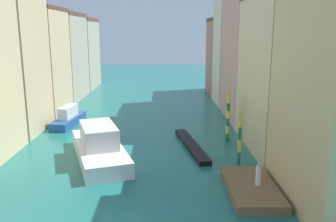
# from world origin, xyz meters

# --- Properties ---
(ground_plane) EXTENTS (154.00, 154.00, 0.00)m
(ground_plane) POSITION_xyz_m (0.00, 24.50, 0.00)
(ground_plane) COLOR #1E6B66
(building_left_2) EXTENTS (7.29, 8.43, 22.45)m
(building_left_2) POSITION_xyz_m (-14.28, 21.10, 11.23)
(building_left_2) COLOR beige
(building_left_2) RESTS_ON ground
(building_left_3) EXTENTS (7.29, 9.15, 13.96)m
(building_left_3) POSITION_xyz_m (-14.28, 30.06, 6.99)
(building_left_3) COLOR beige
(building_left_3) RESTS_ON ground
(building_left_4) EXTENTS (7.29, 11.91, 13.79)m
(building_left_4) POSITION_xyz_m (-14.28, 40.68, 6.90)
(building_left_4) COLOR #BCB299
(building_left_4) RESTS_ON ground
(building_left_5) EXTENTS (7.29, 11.57, 13.37)m
(building_left_5) POSITION_xyz_m (-14.28, 52.62, 6.70)
(building_left_5) COLOR #BCB299
(building_left_5) RESTS_ON ground
(building_right_1) EXTENTS (7.29, 12.12, 14.45)m
(building_right_1) POSITION_xyz_m (14.28, 15.05, 7.23)
(building_right_1) COLOR beige
(building_right_1) RESTS_ON ground
(building_right_2) EXTENTS (7.29, 11.79, 20.00)m
(building_right_2) POSITION_xyz_m (14.28, 26.88, 10.01)
(building_right_2) COLOR tan
(building_right_2) RESTS_ON ground
(building_right_3) EXTENTS (7.29, 8.19, 18.91)m
(building_right_3) POSITION_xyz_m (14.28, 37.07, 9.47)
(building_right_3) COLOR beige
(building_right_3) RESTS_ON ground
(building_right_4) EXTENTS (7.29, 9.07, 13.11)m
(building_right_4) POSITION_xyz_m (14.28, 46.12, 6.56)
(building_right_4) COLOR #C6705B
(building_right_4) RESTS_ON ground
(waterfront_dock) EXTENTS (3.27, 6.56, 0.63)m
(waterfront_dock) POSITION_xyz_m (8.78, 5.27, 0.32)
(waterfront_dock) COLOR brown
(waterfront_dock) RESTS_ON ground
(person_on_dock) EXTENTS (0.36, 0.36, 1.60)m
(person_on_dock) POSITION_xyz_m (9.17, 5.13, 1.38)
(person_on_dock) COLOR white
(person_on_dock) RESTS_ON waterfront_dock
(mooring_pole_0) EXTENTS (0.29, 0.29, 4.56)m
(mooring_pole_0) POSITION_xyz_m (8.99, 10.56, 2.33)
(mooring_pole_0) COLOR #197247
(mooring_pole_0) RESTS_ON ground
(mooring_pole_1) EXTENTS (0.28, 0.28, 4.15)m
(mooring_pole_1) POSITION_xyz_m (9.45, 12.82, 2.12)
(mooring_pole_1) COLOR #197247
(mooring_pole_1) RESTS_ON ground
(mooring_pole_2) EXTENTS (0.34, 0.34, 5.04)m
(mooring_pole_2) POSITION_xyz_m (9.15, 16.94, 2.57)
(mooring_pole_2) COLOR #197247
(mooring_pole_2) RESTS_ON ground
(mooring_pole_3) EXTENTS (0.34, 0.34, 5.01)m
(mooring_pole_3) POSITION_xyz_m (9.19, 17.45, 2.56)
(mooring_pole_3) COLOR #197247
(mooring_pole_3) RESTS_ON ground
(vaporetto_white) EXTENTS (6.90, 11.39, 3.05)m
(vaporetto_white) POSITION_xyz_m (-2.87, 12.12, 1.13)
(vaporetto_white) COLOR white
(vaporetto_white) RESTS_ON ground
(gondola_black) EXTENTS (2.76, 9.91, 0.46)m
(gondola_black) POSITION_xyz_m (5.36, 14.97, 0.23)
(gondola_black) COLOR black
(gondola_black) RESTS_ON ground
(motorboat_0) EXTENTS (2.76, 7.14, 2.23)m
(motorboat_0) POSITION_xyz_m (-8.62, 23.72, 0.80)
(motorboat_0) COLOR #234C93
(motorboat_0) RESTS_ON ground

